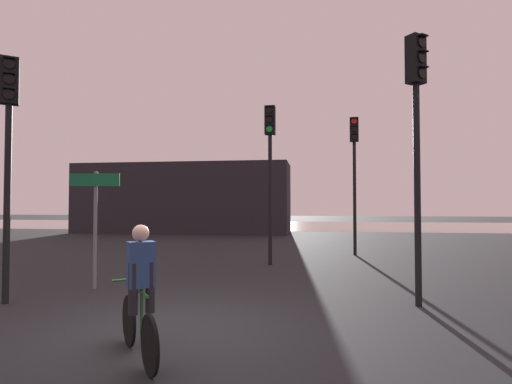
# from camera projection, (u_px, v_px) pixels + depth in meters

# --- Properties ---
(ground_plane) EXTENTS (120.00, 120.00, 0.00)m
(ground_plane) POSITION_uv_depth(u_px,v_px,m) (174.00, 331.00, 5.87)
(ground_plane) COLOR black
(water_strip) EXTENTS (80.00, 16.00, 0.01)m
(water_strip) POSITION_uv_depth(u_px,v_px,m) (291.00, 225.00, 35.55)
(water_strip) COLOR #9E937F
(water_strip) RESTS_ON ground
(distant_building) EXTENTS (14.05, 4.00, 4.54)m
(distant_building) POSITION_uv_depth(u_px,v_px,m) (184.00, 198.00, 26.67)
(distant_building) COLOR black
(distant_building) RESTS_ON ground
(traffic_light_center) EXTENTS (0.33, 0.34, 4.94)m
(traffic_light_center) POSITION_uv_depth(u_px,v_px,m) (270.00, 155.00, 12.39)
(traffic_light_center) COLOR black
(traffic_light_center) RESTS_ON ground
(traffic_light_near_left) EXTENTS (0.41, 0.42, 4.68)m
(traffic_light_near_left) POSITION_uv_depth(u_px,v_px,m) (8.00, 132.00, 7.59)
(traffic_light_near_left) COLOR black
(traffic_light_near_left) RESTS_ON ground
(traffic_light_near_right) EXTENTS (0.41, 0.42, 5.01)m
(traffic_light_near_right) POSITION_uv_depth(u_px,v_px,m) (417.00, 119.00, 7.40)
(traffic_light_near_right) COLOR black
(traffic_light_near_right) RESTS_ON ground
(traffic_light_far_right) EXTENTS (0.34, 0.36, 5.09)m
(traffic_light_far_right) POSITION_uv_depth(u_px,v_px,m) (354.00, 160.00, 14.76)
(traffic_light_far_right) COLOR black
(traffic_light_far_right) RESTS_ON ground
(direction_sign_post) EXTENTS (1.09, 0.18, 2.60)m
(direction_sign_post) POSITION_uv_depth(u_px,v_px,m) (95.00, 212.00, 8.84)
(direction_sign_post) COLOR slate
(direction_sign_post) RESTS_ON ground
(cyclist) EXTENTS (1.08, 1.38, 1.62)m
(cyclist) POSITION_uv_depth(u_px,v_px,m) (140.00, 292.00, 4.76)
(cyclist) COLOR black
(cyclist) RESTS_ON ground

